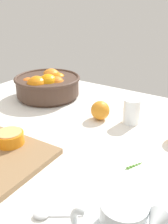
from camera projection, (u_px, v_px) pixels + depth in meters
ground_plane at (83, 135)px, 81.87cm from camera, size 118.89×86.31×3.00cm
fruit_bowl at (47, 85)px, 106.43cm from camera, size 26.92×26.92×11.03cm
second_glass at (131, 113)px, 85.22cm from camera, size 5.65×5.65×8.36cm
orange_half_0 at (10, 138)px, 70.95cm from camera, size 7.79×7.79×3.61cm
loose_orange_0 at (101, 110)px, 87.82cm from camera, size 6.50×6.50×6.50cm
spoon at (58, 215)px, 49.80cm from camera, size 12.91×9.52×1.00cm
herb_sprig_0 at (133, 166)px, 64.37cm from camera, size 2.72×5.13×0.97cm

